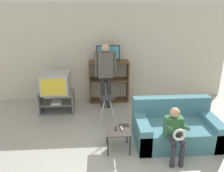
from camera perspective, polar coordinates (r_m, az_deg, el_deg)
The scene contains 12 objects.
wall_back at distance 6.05m, azimuth 0.09°, elevation 8.55°, with size 6.40×0.06×2.60m.
tv_stand at distance 5.63m, azimuth -14.12°, elevation -4.00°, with size 0.83×0.49×0.53m.
television_main at distance 5.44m, azimuth -14.45°, elevation 0.88°, with size 0.64×0.68×0.47m.
media_shelf at distance 5.98m, azimuth -0.84°, elevation 1.27°, with size 1.07×0.38×1.14m.
television_flat at distance 5.76m, azimuth -1.03°, elevation 8.36°, with size 0.62×0.20×0.43m.
folding_stool at distance 4.73m, azimuth -1.23°, elevation -4.51°, with size 0.42×0.36×0.67m.
snack_table at distance 4.02m, azimuth 1.58°, elevation -12.02°, with size 0.44×0.44×0.40m.
remote_control_black at distance 4.03m, azimuth 1.07°, elevation -10.91°, with size 0.04×0.14×0.02m, color #232328.
remote_control_white at distance 4.02m, azimuth 2.49°, elevation -11.00°, with size 0.04×0.14×0.02m, color gray.
couch at distance 4.48m, azimuth 16.07°, elevation -10.54°, with size 1.56×0.93×0.79m.
person_standing_adult at distance 5.42m, azimuth -1.67°, elevation 4.22°, with size 0.53×0.20×1.68m.
person_seated_child at distance 3.84m, azimuth 16.08°, elevation -11.14°, with size 0.33×0.43×0.92m.
Camera 1 is at (-0.40, -2.50, 2.46)m, focal length 35.00 mm.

